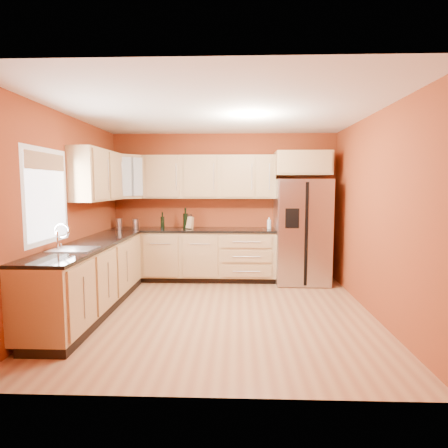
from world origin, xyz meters
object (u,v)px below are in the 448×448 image
(canister_left, at_px, (136,224))
(knife_block, at_px, (190,223))
(wine_bottle_a, at_px, (162,221))
(soap_dispenser, at_px, (269,223))
(refrigerator, at_px, (302,231))

(canister_left, relative_size, knife_block, 0.82)
(canister_left, height_order, wine_bottle_a, wine_bottle_a)
(wine_bottle_a, height_order, soap_dispenser, wine_bottle_a)
(wine_bottle_a, distance_m, soap_dispenser, 1.86)
(refrigerator, relative_size, knife_block, 8.53)
(knife_block, distance_m, soap_dispenser, 1.39)
(refrigerator, xyz_separation_m, wine_bottle_a, (-2.40, -0.01, 0.18))
(refrigerator, bearing_deg, wine_bottle_a, -179.74)
(wine_bottle_a, bearing_deg, refrigerator, 0.26)
(canister_left, distance_m, soap_dispenser, 2.34)
(knife_block, bearing_deg, soap_dispenser, 18.73)
(wine_bottle_a, xyz_separation_m, knife_block, (0.46, 0.10, -0.04))
(canister_left, xyz_separation_m, soap_dispenser, (2.34, 0.08, 0.01))
(refrigerator, xyz_separation_m, knife_block, (-1.94, 0.09, 0.13))
(canister_left, xyz_separation_m, wine_bottle_a, (0.49, -0.06, 0.06))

